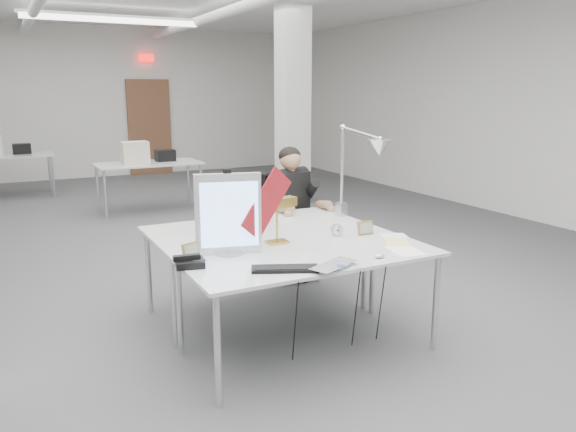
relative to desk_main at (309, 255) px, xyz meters
name	(u,v)px	position (x,y,z in m)	size (l,w,h in m)	color
room_shell	(193,107)	(0.04, 2.63, 0.95)	(10.04, 14.04, 3.24)	#454547
desk_main	(309,255)	(0.00, 0.00, 0.00)	(1.80, 0.90, 0.03)	silver
desk_second	(257,228)	(0.00, 0.90, 0.00)	(1.80, 0.90, 0.03)	silver
bg_desk_a	(148,164)	(0.20, 5.50, 0.00)	(1.60, 0.80, 0.03)	silver
bg_desk_b	(4,156)	(-1.80, 7.70, 0.00)	(1.60, 0.80, 0.03)	silver
office_chair	(288,231)	(0.64, 1.57, -0.26)	(0.47, 0.47, 0.97)	black
seated_person	(290,191)	(0.64, 1.52, 0.16)	(0.43, 0.54, 0.81)	black
monitor	(228,214)	(-0.50, 0.25, 0.30)	(0.46, 0.05, 0.57)	silver
pennant	(267,203)	(-0.23, 0.22, 0.35)	(0.50, 0.01, 0.21)	maroon
keyboard	(285,269)	(-0.33, -0.26, 0.02)	(0.43, 0.14, 0.02)	black
laptop	(341,268)	(-0.01, -0.42, 0.03)	(0.36, 0.23, 0.03)	silver
mouse	(379,256)	(0.37, -0.32, 0.03)	(0.08, 0.05, 0.03)	silver
bankers_lamp	(277,220)	(-0.08, 0.34, 0.19)	(0.32, 0.13, 0.36)	gold
desk_phone	(190,263)	(-0.84, 0.09, 0.04)	(0.18, 0.16, 0.05)	black
picture_frame_left	(191,251)	(-0.78, 0.27, 0.07)	(0.14, 0.01, 0.11)	#9E7944
picture_frame_right	(365,228)	(0.65, 0.25, 0.07)	(0.14, 0.01, 0.11)	olive
desk_clock	(337,230)	(0.43, 0.32, 0.06)	(0.10, 0.10, 0.03)	#AEAEB3
paper_stack_a	(405,251)	(0.63, -0.27, 0.02)	(0.20, 0.29, 0.01)	white
paper_stack_b	(397,242)	(0.72, -0.06, 0.02)	(0.17, 0.24, 0.01)	#DCD283
paper_stack_c	(393,236)	(0.82, 0.10, 0.02)	(0.21, 0.14, 0.01)	silver
beige_monitor	(232,207)	(-0.20, 0.96, 0.19)	(0.37, 0.35, 0.35)	#B9AD99
architect_lamp	(358,165)	(0.85, 0.67, 0.51)	(0.27, 0.78, 1.00)	silver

